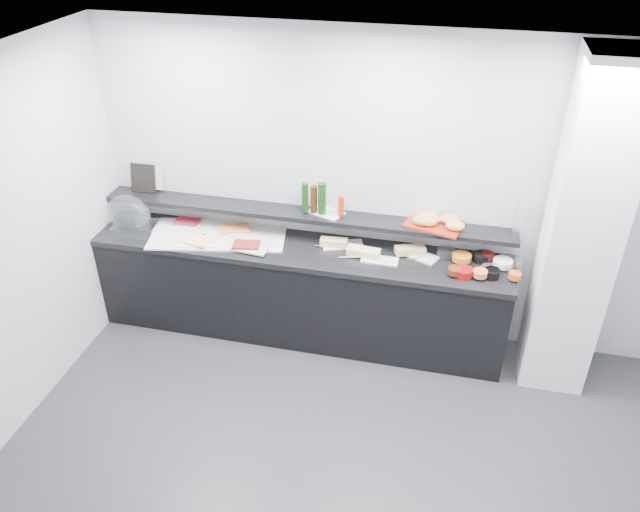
% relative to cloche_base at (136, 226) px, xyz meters
% --- Properties ---
extents(ground, '(5.00, 5.00, 0.00)m').
position_rel_cloche_base_xyz_m(ground, '(2.22, -1.70, -0.92)').
color(ground, '#2D2D30').
rests_on(ground, ground).
extents(back_wall, '(5.00, 0.02, 2.70)m').
position_rel_cloche_base_xyz_m(back_wall, '(2.22, 0.30, 0.43)').
color(back_wall, '#B4B7BB').
rests_on(back_wall, ground).
extents(ceiling, '(5.00, 5.00, 0.00)m').
position_rel_cloche_base_xyz_m(ceiling, '(2.22, -1.70, 1.78)').
color(ceiling, white).
rests_on(ceiling, back_wall).
extents(column, '(0.50, 0.50, 2.70)m').
position_rel_cloche_base_xyz_m(column, '(3.72, -0.05, 0.43)').
color(column, silver).
rests_on(column, ground).
extents(buffet_cabinet, '(3.60, 0.60, 0.85)m').
position_rel_cloche_base_xyz_m(buffet_cabinet, '(1.52, 0.00, -0.50)').
color(buffet_cabinet, black).
rests_on(buffet_cabinet, ground).
extents(counter_top, '(3.62, 0.62, 0.05)m').
position_rel_cloche_base_xyz_m(counter_top, '(1.52, 0.00, -0.05)').
color(counter_top, black).
rests_on(counter_top, buffet_cabinet).
extents(wall_shelf, '(3.60, 0.25, 0.04)m').
position_rel_cloche_base_xyz_m(wall_shelf, '(1.52, 0.18, 0.21)').
color(wall_shelf, black).
rests_on(wall_shelf, back_wall).
extents(cloche_base, '(0.41, 0.30, 0.04)m').
position_rel_cloche_base_xyz_m(cloche_base, '(0.00, 0.00, 0.00)').
color(cloche_base, '#B9BCC0').
rests_on(cloche_base, counter_top).
extents(cloche_dome, '(0.44, 0.32, 0.34)m').
position_rel_cloche_base_xyz_m(cloche_dome, '(-0.07, 0.03, 0.11)').
color(cloche_dome, white).
rests_on(cloche_dome, cloche_base).
extents(linen_runner, '(1.26, 0.77, 0.01)m').
position_rel_cloche_base_xyz_m(linen_runner, '(0.78, 0.04, -0.01)').
color(linen_runner, silver).
rests_on(linen_runner, counter_top).
extents(platter_meat_a, '(0.38, 0.31, 0.01)m').
position_rel_cloche_base_xyz_m(platter_meat_a, '(0.55, 0.12, 0.00)').
color(platter_meat_a, white).
rests_on(platter_meat_a, linen_runner).
extents(food_meat_a, '(0.22, 0.14, 0.02)m').
position_rel_cloche_base_xyz_m(food_meat_a, '(0.44, 0.15, 0.02)').
color(food_meat_a, maroon).
rests_on(food_meat_a, platter_meat_a).
extents(platter_salmon, '(0.33, 0.28, 0.01)m').
position_rel_cloche_base_xyz_m(platter_salmon, '(0.87, 0.11, 0.00)').
color(platter_salmon, silver).
rests_on(platter_salmon, linen_runner).
extents(food_salmon, '(0.29, 0.24, 0.02)m').
position_rel_cloche_base_xyz_m(food_salmon, '(0.90, 0.12, 0.02)').
color(food_salmon, orange).
rests_on(food_salmon, platter_salmon).
extents(platter_cheese, '(0.38, 0.29, 0.01)m').
position_rel_cloche_base_xyz_m(platter_cheese, '(0.66, -0.13, 0.00)').
color(platter_cheese, white).
rests_on(platter_cheese, linen_runner).
extents(food_cheese, '(0.21, 0.16, 0.02)m').
position_rel_cloche_base_xyz_m(food_cheese, '(0.67, -0.18, 0.02)').
color(food_cheese, '#FED762').
rests_on(food_cheese, platter_cheese).
extents(platter_meat_b, '(0.33, 0.24, 0.01)m').
position_rel_cloche_base_xyz_m(platter_meat_b, '(1.14, -0.12, 0.00)').
color(platter_meat_b, silver).
rests_on(platter_meat_b, linen_runner).
extents(food_meat_b, '(0.24, 0.17, 0.02)m').
position_rel_cloche_base_xyz_m(food_meat_b, '(1.09, -0.12, 0.02)').
color(food_meat_b, maroon).
rests_on(food_meat_b, platter_meat_b).
extents(sandwich_plate_left, '(0.38, 0.26, 0.01)m').
position_rel_cloche_base_xyz_m(sandwich_plate_left, '(1.88, 0.12, -0.01)').
color(sandwich_plate_left, silver).
rests_on(sandwich_plate_left, counter_top).
extents(sandwich_food_left, '(0.24, 0.11, 0.06)m').
position_rel_cloche_base_xyz_m(sandwich_food_left, '(1.81, 0.08, 0.02)').
color(sandwich_food_left, '#DFBA75').
rests_on(sandwich_food_left, sandwich_plate_left).
extents(tongs_left, '(0.16, 0.02, 0.01)m').
position_rel_cloche_base_xyz_m(tongs_left, '(1.74, 0.04, -0.00)').
color(tongs_left, silver).
rests_on(tongs_left, sandwich_plate_left).
extents(sandwich_plate_mid, '(0.30, 0.13, 0.01)m').
position_rel_cloche_base_xyz_m(sandwich_plate_mid, '(2.23, -0.06, -0.01)').
color(sandwich_plate_mid, silver).
rests_on(sandwich_plate_mid, counter_top).
extents(sandwich_food_mid, '(0.28, 0.13, 0.06)m').
position_rel_cloche_base_xyz_m(sandwich_food_mid, '(2.09, -0.02, 0.02)').
color(sandwich_food_mid, '#E4C778').
rests_on(sandwich_food_mid, sandwich_plate_mid).
extents(tongs_mid, '(0.16, 0.05, 0.01)m').
position_rel_cloche_base_xyz_m(tongs_mid, '(1.97, -0.09, -0.00)').
color(tongs_mid, '#B8BBBF').
rests_on(tongs_mid, sandwich_plate_mid).
extents(sandwich_plate_right, '(0.39, 0.29, 0.01)m').
position_rel_cloche_base_xyz_m(sandwich_plate_right, '(2.52, 0.10, -0.01)').
color(sandwich_plate_right, silver).
rests_on(sandwich_plate_right, counter_top).
extents(sandwich_food_right, '(0.27, 0.18, 0.06)m').
position_rel_cloche_base_xyz_m(sandwich_food_right, '(2.46, 0.10, 0.02)').
color(sandwich_food_right, tan).
rests_on(sandwich_food_right, sandwich_plate_right).
extents(tongs_right, '(0.14, 0.09, 0.01)m').
position_rel_cloche_base_xyz_m(tongs_right, '(2.52, 0.03, -0.00)').
color(tongs_right, '#ABADB2').
rests_on(tongs_right, sandwich_plate_right).
extents(bowl_glass_fruit, '(0.20, 0.20, 0.07)m').
position_rel_cloche_base_xyz_m(bowl_glass_fruit, '(2.76, 0.14, 0.02)').
color(bowl_glass_fruit, white).
rests_on(bowl_glass_fruit, counter_top).
extents(fill_glass_fruit, '(0.19, 0.19, 0.05)m').
position_rel_cloche_base_xyz_m(fill_glass_fruit, '(2.89, 0.08, 0.03)').
color(fill_glass_fruit, orange).
rests_on(fill_glass_fruit, bowl_glass_fruit).
extents(bowl_black_jam, '(0.16, 0.16, 0.07)m').
position_rel_cloche_base_xyz_m(bowl_black_jam, '(3.04, 0.14, 0.02)').
color(bowl_black_jam, black).
rests_on(bowl_black_jam, counter_top).
extents(fill_black_jam, '(0.12, 0.12, 0.05)m').
position_rel_cloche_base_xyz_m(fill_black_jam, '(3.10, 0.15, 0.03)').
color(fill_black_jam, '#58120C').
rests_on(fill_black_jam, bowl_black_jam).
extents(bowl_glass_cream, '(0.23, 0.23, 0.07)m').
position_rel_cloche_base_xyz_m(bowl_glass_cream, '(3.27, 0.09, 0.02)').
color(bowl_glass_cream, white).
rests_on(bowl_glass_cream, counter_top).
extents(fill_glass_cream, '(0.16, 0.16, 0.05)m').
position_rel_cloche_base_xyz_m(fill_glass_cream, '(3.21, 0.07, 0.03)').
color(fill_glass_cream, white).
rests_on(fill_glass_cream, bowl_glass_cream).
extents(bowl_red_jam, '(0.16, 0.16, 0.07)m').
position_rel_cloche_base_xyz_m(bowl_red_jam, '(2.91, -0.13, 0.02)').
color(bowl_red_jam, maroon).
rests_on(bowl_red_jam, counter_top).
extents(fill_red_jam, '(0.14, 0.14, 0.05)m').
position_rel_cloche_base_xyz_m(fill_red_jam, '(2.84, -0.14, 0.03)').
color(fill_red_jam, '#601D0D').
rests_on(fill_red_jam, bowl_red_jam).
extents(bowl_glass_salmon, '(0.19, 0.19, 0.07)m').
position_rel_cloche_base_xyz_m(bowl_glass_salmon, '(3.11, -0.06, 0.02)').
color(bowl_glass_salmon, white).
rests_on(bowl_glass_salmon, counter_top).
extents(fill_glass_salmon, '(0.12, 0.12, 0.05)m').
position_rel_cloche_base_xyz_m(fill_glass_salmon, '(3.04, -0.13, 0.03)').
color(fill_glass_salmon, '#DF6436').
rests_on(fill_glass_salmon, bowl_glass_salmon).
extents(bowl_black_fruit, '(0.13, 0.13, 0.07)m').
position_rel_cloche_base_xyz_m(bowl_black_fruit, '(3.13, -0.09, 0.02)').
color(bowl_black_fruit, black).
rests_on(bowl_black_fruit, counter_top).
extents(fill_black_fruit, '(0.11, 0.11, 0.05)m').
position_rel_cloche_base_xyz_m(fill_black_fruit, '(3.30, -0.10, 0.03)').
color(fill_black_fruit, '#DA4F1D').
rests_on(fill_black_fruit, bowl_black_fruit).
extents(framed_print, '(0.23, 0.07, 0.26)m').
position_rel_cloche_base_xyz_m(framed_print, '(0.01, 0.25, 0.36)').
color(framed_print, black).
rests_on(framed_print, wall_shelf).
extents(print_art, '(0.21, 0.08, 0.22)m').
position_rel_cloche_base_xyz_m(print_art, '(0.08, 0.27, 0.36)').
color(print_art, '#C99A91').
rests_on(print_art, framed_print).
extents(condiment_tray, '(0.34, 0.28, 0.01)m').
position_rel_cloche_base_xyz_m(condiment_tray, '(1.72, 0.21, 0.24)').
color(condiment_tray, white).
rests_on(condiment_tray, wall_shelf).
extents(bottle_green_a, '(0.07, 0.07, 0.26)m').
position_rel_cloche_base_xyz_m(bottle_green_a, '(1.54, 0.18, 0.37)').
color(bottle_green_a, '#0F350E').
rests_on(bottle_green_a, condiment_tray).
extents(bottle_brown, '(0.07, 0.07, 0.24)m').
position_rel_cloche_base_xyz_m(bottle_brown, '(1.61, 0.18, 0.36)').
color(bottle_brown, '#3A1E0A').
rests_on(bottle_brown, condiment_tray).
extents(bottle_green_b, '(0.08, 0.08, 0.28)m').
position_rel_cloche_base_xyz_m(bottle_green_b, '(1.69, 0.17, 0.38)').
color(bottle_green_b, '#0F360E').
rests_on(bottle_green_b, condiment_tray).
extents(bottle_hot, '(0.05, 0.05, 0.18)m').
position_rel_cloche_base_xyz_m(bottle_hot, '(1.85, 0.17, 0.33)').
color(bottle_hot, '#AF2C0C').
rests_on(bottle_hot, condiment_tray).
extents(shaker_salt, '(0.04, 0.04, 0.07)m').
position_rel_cloche_base_xyz_m(shaker_salt, '(1.81, 0.17, 0.28)').
color(shaker_salt, silver).
rests_on(shaker_salt, condiment_tray).
extents(shaker_pepper, '(0.04, 0.04, 0.07)m').
position_rel_cloche_base_xyz_m(shaker_pepper, '(1.77, 0.15, 0.28)').
color(shaker_pepper, silver).
rests_on(shaker_pepper, condiment_tray).
extents(bread_tray, '(0.52, 0.42, 0.02)m').
position_rel_cloche_base_xyz_m(bread_tray, '(2.64, 0.21, 0.24)').
color(bread_tray, maroon).
rests_on(bread_tray, wall_shelf).
extents(bread_roll_nw, '(0.16, 0.13, 0.08)m').
position_rel_cloche_base_xyz_m(bread_roll_nw, '(2.59, 0.25, 0.29)').
color(bread_roll_nw, '#B38A44').
rests_on(bread_roll_nw, bread_tray).
extents(bread_roll_n, '(0.17, 0.14, 0.08)m').
position_rel_cloche_base_xyz_m(bread_roll_n, '(2.57, 0.22, 0.29)').
color(bread_roll_n, tan).
rests_on(bread_roll_n, bread_tray).
extents(bread_roll_ne, '(0.18, 0.15, 0.08)m').
position_rel_cloche_base_xyz_m(bread_roll_ne, '(2.74, 0.23, 0.29)').
color(bread_roll_ne, '#C4884A').
rests_on(bread_roll_ne, bread_tray).
extents(bread_roll_sw, '(0.16, 0.11, 0.08)m').
position_rel_cloche_base_xyz_m(bread_roll_sw, '(2.59, 0.14, 0.29)').
color(bread_roll_sw, tan).
rests_on(bread_roll_sw, bread_tray).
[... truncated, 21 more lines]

